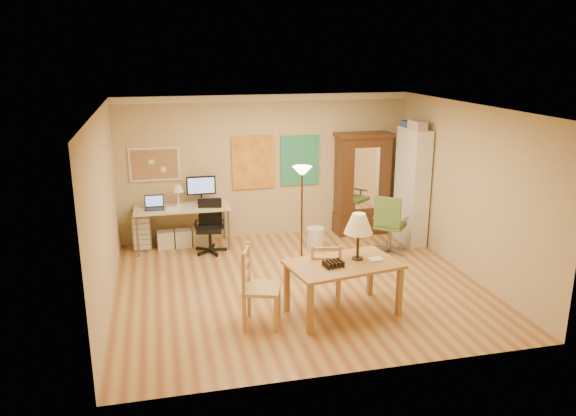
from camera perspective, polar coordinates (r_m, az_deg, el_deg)
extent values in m
plane|color=#995B36|center=(8.72, 1.05, -7.79)|extent=(5.50, 5.50, 0.00)
cube|color=white|center=(10.43, -2.27, 11.13)|extent=(5.50, 0.08, 0.12)
cube|color=#A77A4E|center=(10.40, -13.40, 4.35)|extent=(0.90, 0.04, 0.62)
cube|color=yellow|center=(10.56, -3.55, 4.64)|extent=(0.80, 0.04, 1.00)
cube|color=teal|center=(10.74, 1.20, 4.86)|extent=(0.75, 0.04, 0.95)
cube|color=brown|center=(7.60, 5.63, -5.70)|extent=(1.60, 1.13, 0.04)
cube|color=brown|center=(7.17, 2.26, -10.24)|extent=(0.08, 0.08, 0.70)
cube|color=brown|center=(7.79, 11.25, -8.34)|extent=(0.08, 0.08, 0.70)
cube|color=brown|center=(7.78, -0.13, -8.03)|extent=(0.08, 0.08, 0.70)
cube|color=brown|center=(8.36, 8.36, -6.48)|extent=(0.08, 0.08, 0.70)
cylinder|color=black|center=(7.75, 7.06, -5.09)|extent=(0.16, 0.16, 0.02)
cylinder|color=black|center=(7.68, 7.11, -3.80)|extent=(0.04, 0.04, 0.39)
cone|color=#FFF8C7|center=(7.58, 7.19, -1.56)|extent=(0.39, 0.39, 0.27)
cube|color=white|center=(7.73, 8.87, -5.19)|extent=(0.22, 0.18, 0.03)
cube|color=black|center=(7.44, 4.64, -5.67)|extent=(0.31, 0.26, 0.08)
cube|color=tan|center=(7.97, 3.79, -6.74)|extent=(0.52, 0.51, 0.04)
cube|color=tan|center=(8.23, 5.02, -7.75)|extent=(0.05, 0.05, 0.42)
cube|color=tan|center=(8.21, 2.39, -7.75)|extent=(0.05, 0.05, 0.42)
cube|color=tan|center=(7.91, 5.20, -8.78)|extent=(0.05, 0.05, 0.42)
cube|color=tan|center=(7.89, 2.45, -8.79)|extent=(0.05, 0.05, 0.42)
cube|color=tan|center=(7.72, 5.28, -5.55)|extent=(0.05, 0.05, 0.49)
cube|color=tan|center=(7.70, 2.49, -5.55)|extent=(0.05, 0.05, 0.49)
cube|color=tan|center=(7.69, 3.90, -5.21)|extent=(0.37, 0.12, 0.05)
cube|color=tan|center=(7.36, -2.68, -8.18)|extent=(0.60, 0.61, 0.04)
cube|color=tan|center=(7.26, -1.25, -10.82)|extent=(0.06, 0.06, 0.48)
cube|color=tan|center=(7.64, -0.93, -9.39)|extent=(0.06, 0.06, 0.48)
cube|color=tan|center=(7.31, -4.45, -10.68)|extent=(0.06, 0.06, 0.48)
cube|color=tan|center=(7.69, -3.96, -9.27)|extent=(0.06, 0.06, 0.48)
cube|color=tan|center=(7.08, -4.55, -6.74)|extent=(0.06, 0.06, 0.56)
cube|color=tan|center=(7.47, -4.04, -5.50)|extent=(0.06, 0.06, 0.56)
cube|color=tan|center=(7.26, -4.30, -5.69)|extent=(0.16, 0.42, 0.06)
cylinder|color=#432E1B|center=(9.41, 1.37, -5.88)|extent=(0.25, 0.25, 0.03)
cylinder|color=#432E1B|center=(9.14, 1.40, -1.19)|extent=(0.03, 0.03, 1.60)
cone|color=#FFE0A5|center=(8.94, 1.44, 3.83)|extent=(0.31, 0.31, 0.13)
cube|color=#C1B58D|center=(10.24, -10.73, 0.04)|extent=(1.69, 0.74, 0.03)
cylinder|color=slate|center=(10.05, -15.04, -2.84)|extent=(0.04, 0.04, 0.74)
cylinder|color=slate|center=(10.11, -6.04, -2.26)|extent=(0.04, 0.04, 0.74)
cylinder|color=slate|center=(10.66, -14.97, -1.77)|extent=(0.04, 0.04, 0.74)
cylinder|color=slate|center=(10.71, -6.48, -1.23)|extent=(0.04, 0.04, 0.74)
cube|color=black|center=(10.18, -13.39, -0.08)|extent=(0.34, 0.23, 0.02)
cube|color=black|center=(10.31, -13.44, 0.78)|extent=(0.34, 0.06, 0.22)
cube|color=black|center=(10.32, -8.82, 2.29)|extent=(0.53, 0.04, 0.34)
cone|color=#FFF8C7|center=(10.26, -11.15, 1.97)|extent=(0.21, 0.21, 0.13)
cube|color=white|center=(10.08, -11.59, -0.15)|extent=(0.26, 0.34, 0.01)
cube|color=maroon|center=(10.21, -7.48, 0.59)|extent=(0.23, 0.17, 0.13)
cube|color=white|center=(10.46, -12.31, -3.14)|extent=(0.30, 0.25, 0.32)
cube|color=white|center=(10.47, -10.58, -3.03)|extent=(0.30, 0.25, 0.32)
cube|color=silver|center=(10.48, -8.85, -2.92)|extent=(0.30, 0.25, 0.32)
cylinder|color=black|center=(10.06, -7.92, -3.26)|extent=(0.05, 0.05, 0.36)
cube|color=black|center=(10.00, -7.96, -2.13)|extent=(0.51, 0.49, 0.06)
cube|color=black|center=(10.11, -7.92, -0.30)|extent=(0.42, 0.12, 0.47)
cube|color=black|center=(9.98, -9.35, -1.44)|extent=(0.09, 0.28, 0.03)
cube|color=black|center=(9.94, -6.63, -1.41)|extent=(0.09, 0.28, 0.03)
cylinder|color=slate|center=(10.17, 10.29, -3.00)|extent=(0.06, 0.06, 0.41)
cube|color=#586F32|center=(10.10, 10.35, -1.75)|extent=(0.67, 0.67, 0.07)
cube|color=#586F32|center=(9.81, 10.07, -0.41)|extent=(0.39, 0.34, 0.53)
cube|color=slate|center=(10.00, 11.84, -1.17)|extent=(0.23, 0.26, 0.03)
cube|color=slate|center=(10.13, 8.97, -0.79)|extent=(0.23, 0.26, 0.03)
cube|color=slate|center=(10.50, -14.64, -2.23)|extent=(0.33, 0.38, 0.66)
cube|color=silver|center=(10.31, -14.66, -2.57)|extent=(0.28, 0.02, 0.57)
cube|color=#3D2710|center=(10.99, 7.53, 2.32)|extent=(1.00, 0.45, 1.90)
cube|color=#3D2710|center=(11.19, 7.39, -1.43)|extent=(1.03, 0.49, 0.38)
cube|color=white|center=(10.74, 7.99, 2.97)|extent=(0.50, 0.01, 1.18)
cube|color=#3D2710|center=(10.80, 7.71, 7.37)|extent=(1.07, 0.51, 0.07)
cube|color=white|center=(10.61, 12.47, 2.20)|extent=(0.32, 0.85, 2.12)
cube|color=#993333|center=(10.59, 12.45, -0.91)|extent=(0.19, 0.42, 0.25)
cube|color=#334C99|center=(10.64, 11.99, 6.12)|extent=(0.19, 0.30, 0.21)
cylinder|color=silver|center=(10.15, 2.81, -3.11)|extent=(0.32, 0.32, 0.40)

